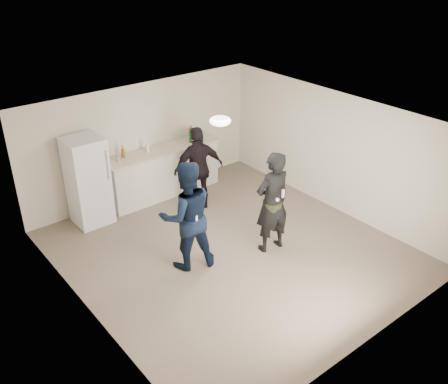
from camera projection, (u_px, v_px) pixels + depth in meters
floor at (231, 251)px, 9.23m from camera, size 6.00×6.00×0.00m
ceiling at (232, 123)px, 8.07m from camera, size 6.00×6.00×0.00m
wall_back at (143, 141)px, 10.72m from camera, size 6.00×0.00×6.00m
wall_front at (375, 273)px, 6.58m from camera, size 6.00×0.00×6.00m
wall_left at (83, 247)px, 7.13m from camera, size 0.00×6.00×6.00m
wall_right at (335, 152)px, 10.17m from camera, size 0.00×6.00×6.00m
counter at (164, 173)px, 10.98m from camera, size 2.60×0.56×1.05m
counter_top at (162, 150)px, 10.73m from camera, size 2.68×0.64×0.04m
fridge at (88, 181)px, 9.78m from camera, size 0.70×0.70×1.80m
fridge_handle at (107, 165)px, 9.49m from camera, size 0.02×0.02×0.60m
ceiling_dome at (220, 121)px, 8.30m from camera, size 0.36×0.36×0.16m
shaker at (118, 157)px, 10.12m from camera, size 0.08×0.08×0.17m
man at (187, 216)px, 8.42m from camera, size 1.15×1.01×1.98m
woman at (272, 202)px, 8.88m from camera, size 0.75×0.53×1.93m
camo_shorts at (272, 208)px, 8.93m from camera, size 0.34×0.34×0.28m
spectator at (199, 169)px, 10.28m from camera, size 1.14×0.73×1.81m
remote_man at (196, 219)px, 8.19m from camera, size 0.04×0.04×0.15m
nunchuk_man at (201, 220)px, 8.31m from camera, size 0.07×0.07×0.07m
remote_woman at (283, 194)px, 8.57m from camera, size 0.04×0.04×0.15m
nunchuk_woman at (277, 200)px, 8.58m from camera, size 0.07×0.07×0.07m
bottle_cluster at (170, 141)px, 10.87m from camera, size 1.82×0.33×0.25m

